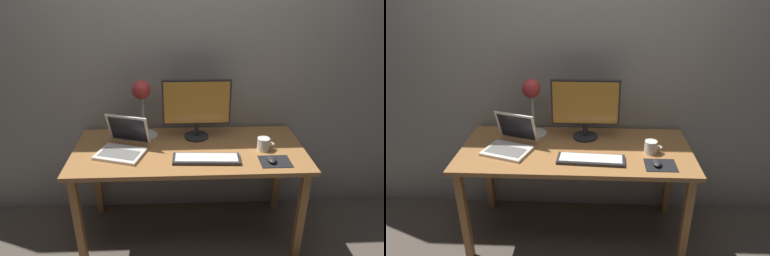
# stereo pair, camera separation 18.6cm
# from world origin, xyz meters

# --- Properties ---
(ground_plane) EXTENTS (4.80, 4.80, 0.00)m
(ground_plane) POSITION_xyz_m (0.00, 0.00, 0.00)
(ground_plane) COLOR brown
(ground_plane) RESTS_ON ground
(back_wall) EXTENTS (4.80, 0.06, 2.60)m
(back_wall) POSITION_xyz_m (0.00, 0.40, 1.30)
(back_wall) COLOR #9E998E
(back_wall) RESTS_ON ground
(desk) EXTENTS (1.60, 0.70, 0.74)m
(desk) POSITION_xyz_m (0.00, 0.00, 0.66)
(desk) COLOR #A8703D
(desk) RESTS_ON ground
(monitor) EXTENTS (0.49, 0.18, 0.44)m
(monitor) POSITION_xyz_m (0.06, 0.18, 0.99)
(monitor) COLOR #28282B
(monitor) RESTS_ON desk
(keyboard_main) EXTENTS (0.45, 0.16, 0.03)m
(keyboard_main) POSITION_xyz_m (0.11, -0.17, 0.75)
(keyboard_main) COLOR #28282B
(keyboard_main) RESTS_ON desk
(laptop) EXTENTS (0.38, 0.37, 0.24)m
(laptop) POSITION_xyz_m (-0.44, -0.01, 0.81)
(laptop) COLOR silver
(laptop) RESTS_ON desk
(desk_lamp) EXTENTS (0.20, 0.20, 0.43)m
(desk_lamp) POSITION_xyz_m (-0.33, 0.21, 1.03)
(desk_lamp) COLOR beige
(desk_lamp) RESTS_ON desk
(mousepad) EXTENTS (0.20, 0.16, 0.00)m
(mousepad) POSITION_xyz_m (0.55, -0.21, 0.74)
(mousepad) COLOR black
(mousepad) RESTS_ON desk
(mouse) EXTENTS (0.06, 0.10, 0.03)m
(mouse) POSITION_xyz_m (0.53, -0.21, 0.76)
(mouse) COLOR #28282B
(mouse) RESTS_ON mousepad
(coffee_mug) EXTENTS (0.12, 0.08, 0.09)m
(coffee_mug) POSITION_xyz_m (0.51, -0.04, 0.78)
(coffee_mug) COLOR white
(coffee_mug) RESTS_ON desk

